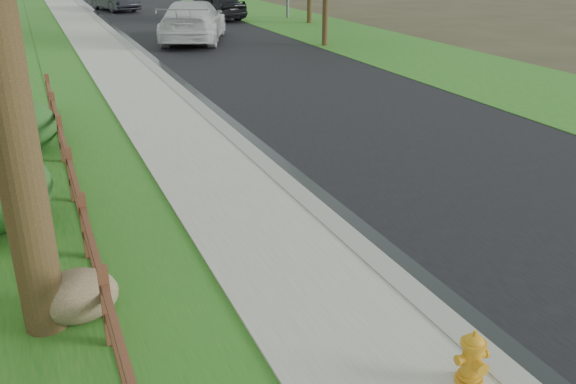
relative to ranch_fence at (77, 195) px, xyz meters
name	(u,v)px	position (x,y,z in m)	size (l,w,h in m)	color
road	(172,21)	(8.20, 28.60, -0.61)	(8.00, 90.00, 0.02)	black
curb	(102,23)	(4.00, 28.60, -0.56)	(0.40, 90.00, 0.12)	gray
wet_gutter	(108,24)	(4.35, 28.60, -0.60)	(0.50, 90.00, 0.00)	black
sidewalk	(79,24)	(2.70, 28.60, -0.57)	(2.20, 90.00, 0.10)	gray
grass_strip	(45,26)	(0.80, 28.60, -0.59)	(1.60, 90.00, 0.06)	#21601B
verge_far	(275,16)	(15.10, 28.60, -0.60)	(6.00, 90.00, 0.04)	#21601B
ranch_fence	(77,195)	(0.00, 0.00, 0.00)	(0.12, 16.92, 1.10)	#482418
fire_hydrant	(472,359)	(3.50, -5.94, -0.21)	(0.43, 0.35, 0.66)	gold
white_suv	(193,21)	(7.27, 19.74, 0.38)	(2.73, 6.72, 1.95)	silver
dark_car_mid	(214,5)	(10.80, 28.14, 0.29)	(2.10, 5.23, 1.78)	black
boulder	(77,296)	(-0.30, -2.86, -0.27)	(1.05, 0.79, 0.70)	brown
shrub_c	(18,127)	(-0.86, 4.75, 0.01)	(1.74, 1.74, 1.26)	#1B4518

